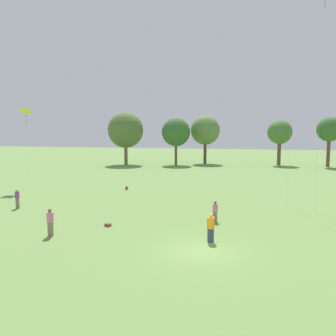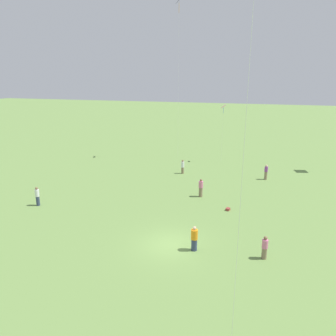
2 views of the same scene
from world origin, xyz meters
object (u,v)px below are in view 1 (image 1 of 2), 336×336
kite_0 (26,113)px  person_3 (50,222)px  person_6 (215,212)px  picnic_bag_1 (108,225)px  person_2 (17,199)px  kite_1 (325,9)px  person_4 (211,228)px  picnic_bag_0 (127,188)px

kite_0 → person_3: bearing=163.3°
person_6 → picnic_bag_1: (-7.35, -3.14, -0.69)m
person_2 → picnic_bag_1: bearing=-12.6°
person_6 → kite_1: bearing=96.9°
person_4 → picnic_bag_1: 7.77m
person_2 → picnic_bag_0: (5.81, 11.52, -0.68)m
person_6 → kite_0: kite_0 is taller
person_3 → person_6: bearing=134.4°
person_4 → picnic_bag_0: 20.13m
person_3 → person_4: (10.25, 1.48, -0.03)m
person_6 → picnic_bag_0: 16.47m
picnic_bag_1 → person_4: bearing=-11.1°
kite_1 → picnic_bag_1: (-15.30, -8.71, -16.55)m
kite_0 → picnic_bag_0: 14.95m
person_2 → kite_0: 13.92m
person_6 → kite_1: size_ratio=0.09×
kite_0 → picnic_bag_1: bearing=174.4°
person_2 → person_6: size_ratio=1.09×
picnic_bag_1 → picnic_bag_0: bearing=106.5°
person_4 → picnic_bag_0: person_4 is taller
person_6 → picnic_bag_0: person_6 is taller
person_2 → person_6: bearing=4.6°
person_2 → kite_0: kite_0 is taller
person_2 → picnic_bag_1: size_ratio=3.78×
kite_1 → picnic_bag_0: 26.33m
person_3 → picnic_bag_0: size_ratio=4.73×
person_4 → person_3: bearing=2.7°
picnic_bag_0 → kite_0: bearing=-170.3°
person_2 → picnic_bag_1: (10.18, -3.18, -0.77)m
person_2 → picnic_bag_0: person_2 is taller
kite_1 → person_6: bearing=-156.6°
person_3 → kite_0: (-13.55, 15.65, 8.17)m
person_6 → picnic_bag_1: 8.02m
kite_0 → picnic_bag_0: kite_0 is taller
person_2 → person_3: 9.71m
picnic_bag_1 → person_2: bearing=162.7°
kite_1 → person_4: bearing=-138.7°
person_4 → picnic_bag_0: (-11.95, 16.19, -0.68)m
kite_0 → kite_1: (31.52, -3.96, 7.58)m
person_3 → kite_0: kite_0 is taller
kite_1 → picnic_bag_0: bearing=151.5°
picnic_bag_0 → person_6: bearing=-44.6°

